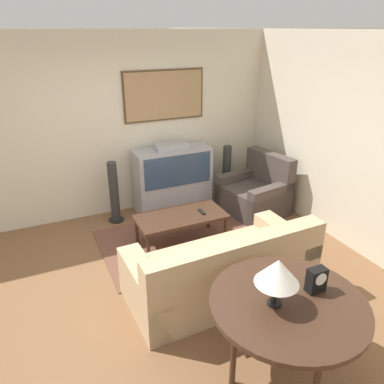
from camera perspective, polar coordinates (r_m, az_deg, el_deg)
ground_plane at (r=4.45m, az=-4.83°, el=-14.00°), size 12.00×12.00×0.00m
wall_back at (r=5.74m, az=-12.57°, el=9.55°), size 12.00×0.10×2.70m
wall_right at (r=5.20m, az=23.14°, el=6.63°), size 0.06×12.00×2.70m
area_rug at (r=5.25m, az=-1.08°, el=-7.27°), size 2.26×1.50×0.01m
tv at (r=5.93m, az=-2.93°, el=2.03°), size 1.19×0.47×1.10m
couch at (r=4.16m, az=4.66°, el=-11.91°), size 2.04×1.00×0.85m
armchair at (r=6.00m, az=9.65°, el=-0.28°), size 0.97×1.04×0.93m
coffee_table at (r=4.98m, az=-1.70°, el=-3.98°), size 1.19×0.59×0.44m
console_table at (r=3.17m, az=14.40°, el=-16.67°), size 1.24×1.24×0.76m
table_lamp at (r=2.89m, az=12.91°, el=-11.81°), size 0.34×0.34×0.41m
mantel_clock at (r=3.23m, az=18.42°, el=-12.59°), size 0.15×0.10×0.21m
remote at (r=5.03m, az=1.48°, el=-3.03°), size 0.04×0.16×0.02m
speaker_tower_left at (r=5.68m, az=-11.78°, el=-0.28°), size 0.23×0.23×0.94m
speaker_tower_right at (r=6.32m, az=5.27°, el=2.66°), size 0.23×0.23×0.94m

